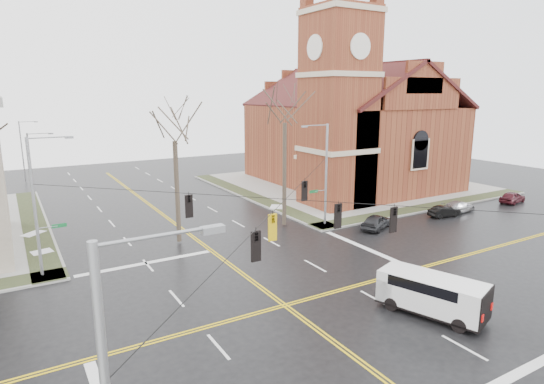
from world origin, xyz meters
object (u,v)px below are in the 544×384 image
signal_pole_nw (37,203)px  cargo_van (428,291)px  parked_car_a (376,222)px  parked_car_b (444,211)px  streetlight_north_b (23,149)px  parked_car_d (512,197)px  signal_pole_ne (325,172)px  tree_ne (285,116)px  streetlight_north_a (33,171)px  church (347,119)px  tree_nw_near (174,134)px  parked_car_c (459,207)px

signal_pole_nw → cargo_van: 24.13m
parked_car_a → parked_car_b: size_ratio=1.19×
streetlight_north_b → parked_car_d: streetlight_north_b is taller
streetlight_north_b → parked_car_d: size_ratio=2.14×
signal_pole_ne → tree_ne: (-3.06, 1.77, 4.88)m
streetlight_north_a → cargo_van: 36.91m
streetlight_north_b → tree_ne: bearing=-61.4°
cargo_van → parked_car_a: bearing=37.2°
tree_ne → signal_pole_ne: bearing=-30.1°
streetlight_north_a → parked_car_d: (44.94, -19.99, -3.83)m
church → tree_nw_near: church is taller
streetlight_north_a → streetlight_north_b: bearing=90.0°
church → parked_car_b: bearing=-95.2°
parked_car_a → parked_car_c: 11.11m
tree_nw_near → parked_car_d: bearing=-8.8°
parked_car_d → streetlight_north_a: bearing=57.3°
signal_pole_ne → parked_car_c: bearing=-11.9°
church → signal_pole_ne: 19.22m
church → streetlight_north_b: 42.53m
signal_pole_ne → parked_car_a: (3.47, -3.13, -4.28)m
streetlight_north_b → signal_pole_nw: bearing=-91.0°
tree_nw_near → church: bearing=23.2°
cargo_van → parked_car_b: size_ratio=1.84×
signal_pole_nw → tree_nw_near: 10.74m
tree_ne → streetlight_north_a: bearing=142.1°
streetlight_north_b → parked_car_c: (36.56, -39.58, -3.89)m
church → tree_ne: 20.17m
church → parked_car_d: church is taller
streetlight_north_a → parked_car_d: size_ratio=2.14×
signal_pole_nw → parked_car_b: bearing=-5.8°
tree_nw_near → parked_car_c: bearing=-10.6°
signal_pole_ne → parked_car_b: signal_pole_ne is taller
parked_car_b → tree_ne: tree_ne is taller
church → signal_pole_nw: church is taller
cargo_van → signal_pole_ne: bearing=53.0°
tree_nw_near → streetlight_north_b: bearing=104.9°
streetlight_north_b → parked_car_a: 47.25m
parked_car_b → tree_ne: (-14.97, 5.30, 9.29)m
signal_pole_nw → streetlight_north_b: (0.67, 36.50, -0.48)m
streetlight_north_a → cargo_van: size_ratio=1.33×
parked_car_b → cargo_van: bearing=133.9°
streetlight_north_a → tree_ne: 24.57m
streetlight_north_a → streetlight_north_b: size_ratio=1.00×
signal_pole_nw → parked_car_c: signal_pole_nw is taller
signal_pole_nw → streetlight_north_a: (0.67, 16.50, -0.48)m
streetlight_north_b → tree_ne: size_ratio=0.59×
cargo_van → parked_car_d: 30.82m
parked_car_c → parked_car_d: size_ratio=1.06×
streetlight_north_a → parked_car_d: bearing=-24.0°
parked_car_c → cargo_van: bearing=118.1°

